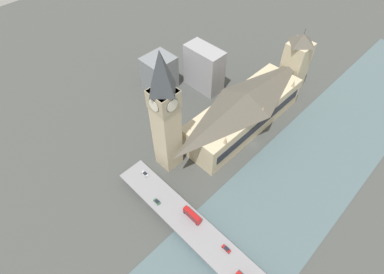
{
  "coord_description": "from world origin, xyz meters",
  "views": [
    {
      "loc": [
        -56.7,
        112.58,
        146.95
      ],
      "look_at": [
        21.22,
        34.25,
        18.41
      ],
      "focal_mm": 28.0,
      "sensor_mm": 36.0,
      "label": 1
    }
  ],
  "objects_px": {
    "double_decker_bus_mid": "(192,215)",
    "car_northbound_mid": "(157,202)",
    "parliament_hall": "(244,110)",
    "car_northbound_tail": "(145,174)",
    "victoria_tower": "(295,62)",
    "road_bridge": "(225,259)",
    "car_southbound_mid": "(226,249)",
    "clock_tower": "(165,113)"
  },
  "relations": [
    {
      "from": "car_northbound_mid",
      "to": "victoria_tower",
      "type": "bearing_deg",
      "value": -87.45
    },
    {
      "from": "clock_tower",
      "to": "car_northbound_mid",
      "type": "bearing_deg",
      "value": 125.94
    },
    {
      "from": "double_decker_bus_mid",
      "to": "car_northbound_tail",
      "type": "distance_m",
      "value": 37.35
    },
    {
      "from": "parliament_hall",
      "to": "car_northbound_tail",
      "type": "height_order",
      "value": "parliament_hall"
    },
    {
      "from": "road_bridge",
      "to": "car_northbound_tail",
      "type": "xyz_separation_m",
      "value": [
        62.45,
        -3.05,
        1.65
      ]
    },
    {
      "from": "parliament_hall",
      "to": "car_northbound_tail",
      "type": "distance_m",
      "value": 74.09
    },
    {
      "from": "car_southbound_mid",
      "to": "car_northbound_tail",
      "type": "bearing_deg",
      "value": 0.16
    },
    {
      "from": "victoria_tower",
      "to": "car_northbound_tail",
      "type": "bearing_deg",
      "value": 84.64
    },
    {
      "from": "double_decker_bus_mid",
      "to": "clock_tower",
      "type": "bearing_deg",
      "value": -26.03
    },
    {
      "from": "car_northbound_tail",
      "to": "car_southbound_mid",
      "type": "height_order",
      "value": "car_southbound_mid"
    },
    {
      "from": "parliament_hall",
      "to": "car_northbound_tail",
      "type": "bearing_deg",
      "value": 80.53
    },
    {
      "from": "double_decker_bus_mid",
      "to": "car_northbound_mid",
      "type": "height_order",
      "value": "double_decker_bus_mid"
    },
    {
      "from": "clock_tower",
      "to": "victoria_tower",
      "type": "bearing_deg",
      "value": -96.31
    },
    {
      "from": "clock_tower",
      "to": "victoria_tower",
      "type": "height_order",
      "value": "clock_tower"
    },
    {
      "from": "parliament_hall",
      "to": "victoria_tower",
      "type": "relative_size",
      "value": 1.86
    },
    {
      "from": "double_decker_bus_mid",
      "to": "car_southbound_mid",
      "type": "relative_size",
      "value": 2.27
    },
    {
      "from": "road_bridge",
      "to": "car_northbound_mid",
      "type": "height_order",
      "value": "car_northbound_mid"
    },
    {
      "from": "car_northbound_tail",
      "to": "road_bridge",
      "type": "bearing_deg",
      "value": 177.2
    },
    {
      "from": "parliament_hall",
      "to": "car_southbound_mid",
      "type": "distance_m",
      "value": 87.28
    },
    {
      "from": "double_decker_bus_mid",
      "to": "car_northbound_mid",
      "type": "bearing_deg",
      "value": 19.57
    },
    {
      "from": "clock_tower",
      "to": "parliament_hall",
      "type": "bearing_deg",
      "value": -102.71
    },
    {
      "from": "clock_tower",
      "to": "car_southbound_mid",
      "type": "distance_m",
      "value": 71.83
    },
    {
      "from": "victoria_tower",
      "to": "car_northbound_mid",
      "type": "xyz_separation_m",
      "value": [
        -6.01,
        135.23,
        -15.92
      ]
    },
    {
      "from": "road_bridge",
      "to": "car_northbound_mid",
      "type": "xyz_separation_m",
      "value": [
        44.37,
        3.63,
        1.71
      ]
    },
    {
      "from": "victoria_tower",
      "to": "car_northbound_tail",
      "type": "xyz_separation_m",
      "value": [
        12.07,
        128.55,
        -15.98
      ]
    },
    {
      "from": "parliament_hall",
      "to": "road_bridge",
      "type": "xyz_separation_m",
      "value": [
        -50.33,
        75.7,
        -9.7
      ]
    },
    {
      "from": "victoria_tower",
      "to": "road_bridge",
      "type": "xyz_separation_m",
      "value": [
        -50.38,
        131.6,
        -17.63
      ]
    },
    {
      "from": "car_northbound_mid",
      "to": "car_southbound_mid",
      "type": "distance_m",
      "value": 42.57
    },
    {
      "from": "road_bridge",
      "to": "double_decker_bus_mid",
      "type": "xyz_separation_m",
      "value": [
        25.16,
        -3.2,
        3.74
      ]
    },
    {
      "from": "double_decker_bus_mid",
      "to": "victoria_tower",
      "type": "bearing_deg",
      "value": -78.89
    },
    {
      "from": "car_northbound_tail",
      "to": "parliament_hall",
      "type": "bearing_deg",
      "value": -99.47
    },
    {
      "from": "road_bridge",
      "to": "car_northbound_mid",
      "type": "distance_m",
      "value": 44.55
    },
    {
      "from": "car_northbound_mid",
      "to": "car_southbound_mid",
      "type": "bearing_deg",
      "value": -170.74
    },
    {
      "from": "road_bridge",
      "to": "car_southbound_mid",
      "type": "bearing_deg",
      "value": -53.77
    },
    {
      "from": "parliament_hall",
      "to": "victoria_tower",
      "type": "distance_m",
      "value": 56.46
    },
    {
      "from": "parliament_hall",
      "to": "double_decker_bus_mid",
      "type": "distance_m",
      "value": 76.97
    },
    {
      "from": "clock_tower",
      "to": "victoria_tower",
      "type": "relative_size",
      "value": 1.62
    },
    {
      "from": "road_bridge",
      "to": "car_northbound_tail",
      "type": "distance_m",
      "value": 62.55
    },
    {
      "from": "victoria_tower",
      "to": "car_northbound_mid",
      "type": "bearing_deg",
      "value": 92.55
    },
    {
      "from": "clock_tower",
      "to": "car_northbound_mid",
      "type": "xyz_separation_m",
      "value": [
        -18.19,
        25.1,
        -34.69
      ]
    },
    {
      "from": "car_northbound_mid",
      "to": "parliament_hall",
      "type": "bearing_deg",
      "value": -85.71
    },
    {
      "from": "victoria_tower",
      "to": "road_bridge",
      "type": "height_order",
      "value": "victoria_tower"
    }
  ]
}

